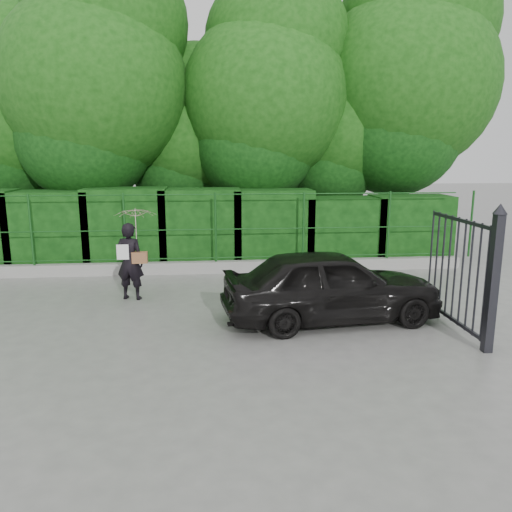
{
  "coord_description": "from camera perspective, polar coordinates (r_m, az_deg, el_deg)",
  "views": [
    {
      "loc": [
        0.26,
        -8.28,
        3.12
      ],
      "look_at": [
        1.15,
        1.3,
        1.1
      ],
      "focal_mm": 35.0,
      "sensor_mm": 36.0,
      "label": 1
    }
  ],
  "objects": [
    {
      "name": "hedge",
      "position": [
        13.95,
        -7.05,
        3.13
      ],
      "size": [
        14.2,
        1.2,
        2.16
      ],
      "color": "black",
      "rests_on": "ground"
    },
    {
      "name": "trees",
      "position": [
        16.11,
        -2.26,
        17.18
      ],
      "size": [
        17.1,
        6.15,
        8.08
      ],
      "color": "black",
      "rests_on": "ground"
    },
    {
      "name": "woman",
      "position": [
        10.88,
        -13.83,
        1.69
      ],
      "size": [
        0.92,
        0.87,
        1.96
      ],
      "color": "black",
      "rests_on": "ground"
    },
    {
      "name": "ground",
      "position": [
        8.85,
        -6.74,
        -8.87
      ],
      "size": [
        80.0,
        80.0,
        0.0
      ],
      "primitive_type": "plane",
      "color": "gray"
    },
    {
      "name": "gate",
      "position": [
        8.92,
        23.95,
        -1.69
      ],
      "size": [
        0.22,
        2.33,
        2.36
      ],
      "color": "#232329",
      "rests_on": "ground"
    },
    {
      "name": "car",
      "position": [
        9.38,
        8.58,
        -3.31
      ],
      "size": [
        4.2,
        2.09,
        1.37
      ],
      "primitive_type": "imported",
      "rotation": [
        0.0,
        0.0,
        1.69
      ],
      "color": "black",
      "rests_on": "ground"
    },
    {
      "name": "fence",
      "position": [
        12.92,
        -5.44,
        3.26
      ],
      "size": [
        14.13,
        0.06,
        1.8
      ],
      "color": "#164A18",
      "rests_on": "kerb"
    },
    {
      "name": "kerb",
      "position": [
        13.12,
        -6.31,
        -1.3
      ],
      "size": [
        14.0,
        0.25,
        0.3
      ],
      "primitive_type": "cube",
      "color": "#9E9E99",
      "rests_on": "ground"
    }
  ]
}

